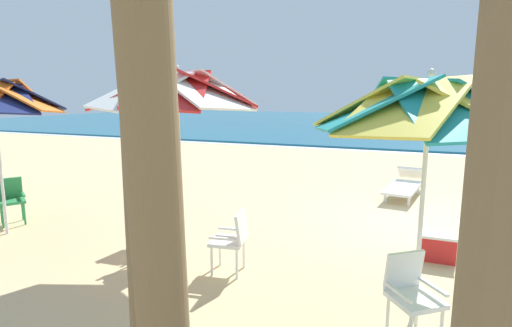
{
  "coord_description": "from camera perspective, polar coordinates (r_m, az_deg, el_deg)",
  "views": [
    {
      "loc": [
        -0.5,
        -7.8,
        2.42
      ],
      "look_at": [
        -3.65,
        -0.13,
        1.0
      ],
      "focal_mm": 28.14,
      "sensor_mm": 36.0,
      "label": 1
    }
  ],
  "objects": [
    {
      "name": "ground_plane",
      "position": [
        8.18,
        25.04,
        -8.43
      ],
      "size": [
        80.0,
        80.0,
        0.0
      ],
      "primitive_type": "plane",
      "color": "#D3B784"
    },
    {
      "name": "cooler_box",
      "position": [
        6.63,
        24.45,
        -10.73
      ],
      "size": [
        0.5,
        0.34,
        0.4
      ],
      "color": "red",
      "rests_on": "ground"
    },
    {
      "name": "beach_umbrella_0",
      "position": [
        4.49,
        23.37,
        7.33
      ],
      "size": [
        2.41,
        2.41,
        2.68
      ],
      "color": "silver",
      "rests_on": "ground"
    },
    {
      "name": "plastic_chair_1",
      "position": [
        6.02,
        -14.38,
        -9.22
      ],
      "size": [
        0.59,
        0.61,
        0.87
      ],
      "color": "white",
      "rests_on": "ground"
    },
    {
      "name": "sun_lounger_1",
      "position": [
        10.33,
        20.35,
        -2.85
      ],
      "size": [
        0.91,
        2.21,
        0.62
      ],
      "color": "white",
      "rests_on": "ground"
    },
    {
      "name": "beach_umbrella_1",
      "position": [
        5.92,
        -11.14,
        9.95
      ],
      "size": [
        2.51,
        2.51,
        2.84
      ],
      "color": "silver",
      "rests_on": "ground"
    },
    {
      "name": "surf_foam",
      "position": [
        18.17,
        23.72,
        1.25
      ],
      "size": [
        80.0,
        0.7,
        0.01
      ],
      "primitive_type": "cube",
      "color": "white",
      "rests_on": "ground"
    },
    {
      "name": "plastic_chair_3",
      "position": [
        6.73,
        -15.03,
        -7.23
      ],
      "size": [
        0.47,
        0.5,
        0.87
      ],
      "color": "white",
      "rests_on": "ground"
    },
    {
      "name": "plastic_chair_0",
      "position": [
        4.45,
        21.18,
        -16.55
      ],
      "size": [
        0.63,
        0.63,
        0.87
      ],
      "color": "white",
      "rests_on": "ground"
    },
    {
      "name": "plastic_chair_6",
      "position": [
        8.92,
        -31.47,
        -4.18
      ],
      "size": [
        0.62,
        0.61,
        0.87
      ],
      "color": "#2D8C4C",
      "rests_on": "ground"
    },
    {
      "name": "plastic_chair_2",
      "position": [
        5.57,
        -3.34,
        -10.5
      ],
      "size": [
        0.53,
        0.5,
        0.87
      ],
      "color": "white",
      "rests_on": "ground"
    },
    {
      "name": "sea",
      "position": [
        36.39,
        23.19,
        5.19
      ],
      "size": [
        80.0,
        36.0,
        0.1
      ],
      "primitive_type": "cube",
      "color": "#19607F",
      "rests_on": "ground"
    }
  ]
}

